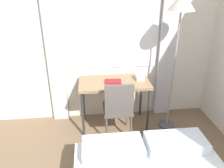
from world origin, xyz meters
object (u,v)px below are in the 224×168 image
Objects in this scene: desk_chair at (118,107)px; desk at (114,86)px; telephone at (140,77)px; book at (113,81)px; standing_lamp at (181,14)px.

desk is at bearing 94.84° from desk_chair.
book is (-0.40, -0.07, -0.02)m from telephone.
telephone is (-0.44, 0.16, -0.90)m from standing_lamp.
desk_chair is 0.45× the size of standing_lamp.
desk_chair is 1.45m from standing_lamp.
desk is 0.09m from book.
telephone reaches higher than book.
book is at bearing 99.41° from desk_chair.
desk_chair is at bearing -85.98° from desk.
desk_chair is (0.02, -0.28, -0.18)m from desk.
desk_chair reaches higher than book.
book is (-0.84, 0.09, -0.92)m from standing_lamp.
desk_chair is 3.60× the size of book.
desk is 1.16× the size of desk_chair.
standing_lamp reaches higher than telephone.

